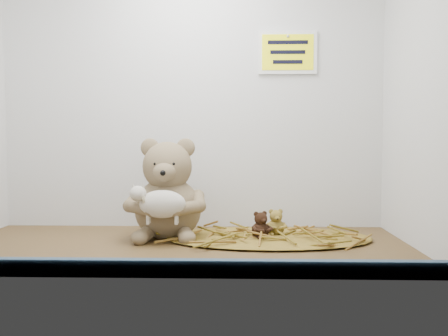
{
  "coord_description": "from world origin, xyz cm",
  "views": [
    {
      "loc": [
        14.62,
        -128.42,
        28.03
      ],
      "look_at": [
        10.87,
        3.54,
        20.32
      ],
      "focal_mm": 40.0,
      "sensor_mm": 36.0,
      "label": 1
    }
  ],
  "objects_px": {
    "main_teddy": "(168,188)",
    "mini_teddy_brown": "(261,224)",
    "toy_lamb": "(162,204)",
    "mini_teddy_tan": "(276,221)"
  },
  "relations": [
    {
      "from": "mini_teddy_tan",
      "to": "mini_teddy_brown",
      "type": "relative_size",
      "value": 1.0
    },
    {
      "from": "main_teddy",
      "to": "mini_teddy_tan",
      "type": "xyz_separation_m",
      "value": [
        0.31,
        0.0,
        -0.09
      ]
    },
    {
      "from": "mini_teddy_brown",
      "to": "toy_lamb",
      "type": "bearing_deg",
      "value": 165.48
    },
    {
      "from": "main_teddy",
      "to": "mini_teddy_brown",
      "type": "relative_size",
      "value": 3.85
    },
    {
      "from": "main_teddy",
      "to": "mini_teddy_brown",
      "type": "height_order",
      "value": "main_teddy"
    },
    {
      "from": "main_teddy",
      "to": "toy_lamb",
      "type": "height_order",
      "value": "main_teddy"
    },
    {
      "from": "main_teddy",
      "to": "toy_lamb",
      "type": "distance_m",
      "value": 0.11
    },
    {
      "from": "mini_teddy_brown",
      "to": "main_teddy",
      "type": "bearing_deg",
      "value": 143.61
    },
    {
      "from": "main_teddy",
      "to": "mini_teddy_brown",
      "type": "bearing_deg",
      "value": -9.39
    },
    {
      "from": "main_teddy",
      "to": "mini_teddy_brown",
      "type": "xyz_separation_m",
      "value": [
        0.26,
        -0.04,
        -0.09
      ]
    }
  ]
}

